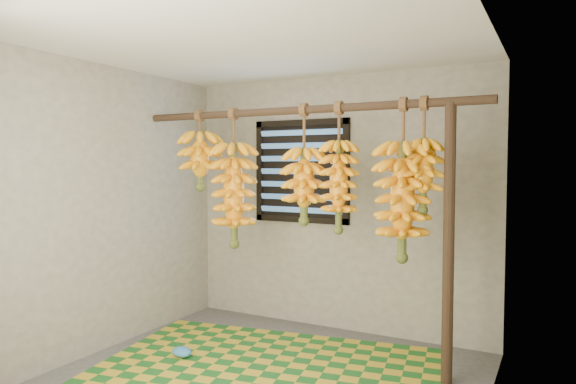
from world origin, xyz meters
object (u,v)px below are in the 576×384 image
Objects in this scene: woven_mat at (258,377)px; banana_bunch_d at (339,186)px; banana_bunch_a at (200,160)px; banana_bunch_b at (234,195)px; banana_bunch_c at (304,186)px; banana_bunch_f at (423,175)px; plastic_bag at (182,352)px; support_post at (449,245)px; banana_bunch_e at (403,201)px.

woven_mat is 1.55m from banana_bunch_d.
banana_bunch_a and banana_bunch_b have the same top height.
banana_bunch_c is 0.95m from banana_bunch_f.
plastic_bag is 1.67m from banana_bunch_c.
banana_bunch_a reaches higher than plastic_bag.
banana_bunch_f is (-0.18, 0.00, 0.49)m from support_post.
banana_bunch_e reaches higher than woven_mat.
support_post is 2.25m from banana_bunch_a.
banana_bunch_e reaches higher than support_post.
banana_bunch_c is at bearing 29.94° from plastic_bag.
banana_bunch_d reaches higher than woven_mat.
banana_bunch_c is 0.94× the size of banana_bunch_d.
banana_bunch_d is (0.98, 0.00, 0.09)m from banana_bunch_b.
woven_mat is 1.90m from banana_bunch_f.
support_post is 2.85× the size of banana_bunch_a.
banana_bunch_e is at bearing 16.58° from plastic_bag.
banana_bunch_f is at bearing 0.00° from banana_bunch_d.
banana_bunch_a is at bearing 149.82° from woven_mat.
plastic_bag reaches higher than woven_mat.
banana_bunch_f is (1.05, 0.54, 1.48)m from woven_mat.
woven_mat is 2.15× the size of banana_bunch_b.
banana_bunch_a and banana_bunch_e have the same top height.
banana_bunch_a and banana_bunch_f have the same top height.
woven_mat is at bearing -156.31° from support_post.
banana_bunch_d is (1.34, 0.00, -0.21)m from banana_bunch_a.
plastic_bag is 0.16× the size of banana_bunch_b.
support_post is at bearing 0.00° from banana_bunch_e.
woven_mat is 2.67× the size of banana_bunch_c.
banana_bunch_e is (-0.33, 0.00, 0.30)m from support_post.
banana_bunch_d is (1.16, 0.49, 1.35)m from plastic_bag.
banana_bunch_a is 1.87m from banana_bunch_e.
banana_bunch_b is at bearing 180.00° from banana_bunch_e.
support_post is 1.84m from banana_bunch_b.
banana_bunch_f is at bearing 0.00° from banana_bunch_a.
support_post is 0.52m from banana_bunch_f.
banana_bunch_b is 0.68m from banana_bunch_c.
banana_bunch_f is (0.95, 0.00, 0.09)m from banana_bunch_c.
banana_bunch_a is at bearing 110.00° from plastic_bag.
banana_bunch_a is 0.69× the size of banana_bunch_d.
banana_bunch_a is at bearing 180.00° from support_post.
banana_bunch_c is (0.10, 0.54, 1.39)m from woven_mat.
banana_bunch_a is 0.84× the size of banana_bunch_f.
support_post is at bearing 0.00° from banana_bunch_a.
banana_bunch_a is 0.59× the size of banana_bunch_e.
banana_bunch_b and banana_bunch_d have the same top height.
banana_bunch_a is 0.47m from banana_bunch_b.
banana_bunch_b is 1.17× the size of banana_bunch_d.
banana_bunch_b is 1.48m from banana_bunch_e.
plastic_bag is 1.84m from banana_bunch_d.
banana_bunch_c is at bearing 0.00° from banana_bunch_b.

